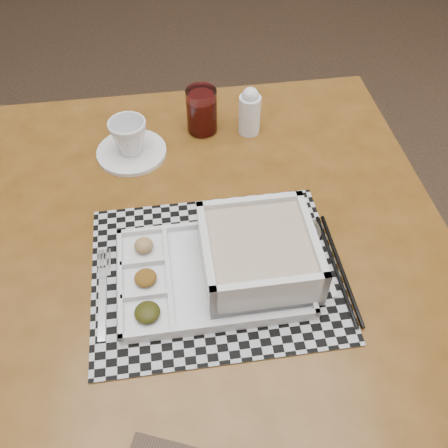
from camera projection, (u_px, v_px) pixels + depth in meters
The scene contains 11 objects.
floor at pixel (115, 379), 1.45m from camera, with size 5.00×5.00×0.00m, color black.
dining_table at pixel (207, 249), 0.99m from camera, with size 0.98×0.98×0.68m.
placemat at pixel (216, 272), 0.87m from camera, with size 0.43×0.35×0.00m, color #AFB0B7.
serving_tray at pixel (245, 259), 0.85m from camera, with size 0.35×0.25×0.09m.
fork at pixel (104, 290), 0.84m from camera, with size 0.03×0.19×0.00m.
spoon at pixel (314, 235), 0.92m from camera, with size 0.04×0.18×0.01m.
chopsticks at pixel (338, 268), 0.87m from camera, with size 0.04×0.24×0.01m.
saucer at pixel (132, 152), 1.08m from camera, with size 0.15×0.15×0.01m, color white.
cup at pixel (129, 137), 1.04m from camera, with size 0.08×0.08×0.07m, color white.
juice_glass at pixel (202, 112), 1.10m from camera, with size 0.07×0.07×0.10m.
creamer_bottle at pixel (250, 111), 1.09m from camera, with size 0.05×0.05×0.11m.
Camera 1 is at (0.29, -0.63, 1.39)m, focal length 40.00 mm.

